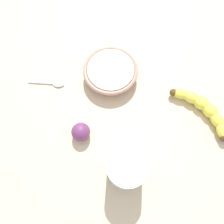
{
  "coord_description": "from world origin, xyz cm",
  "views": [
    {
      "loc": [
        -19.82,
        17.62,
        65.42
      ],
      "look_at": [
        0.41,
        7.79,
        5.0
      ],
      "focal_mm": 36.64,
      "sensor_mm": 36.0,
      "label": 1
    }
  ],
  "objects_px": {
    "banana": "(204,109)",
    "ceramic_bowl": "(111,72)",
    "smoothie_glass": "(126,169)",
    "teaspoon": "(56,84)",
    "plum_fruit": "(81,132)"
  },
  "relations": [
    {
      "from": "banana",
      "to": "teaspoon",
      "type": "distance_m",
      "value": 0.44
    },
    {
      "from": "plum_fruit",
      "to": "teaspoon",
      "type": "bearing_deg",
      "value": 2.44
    },
    {
      "from": "teaspoon",
      "to": "ceramic_bowl",
      "type": "bearing_deg",
      "value": 13.6
    },
    {
      "from": "banana",
      "to": "ceramic_bowl",
      "type": "bearing_deg",
      "value": 23.47
    },
    {
      "from": "ceramic_bowl",
      "to": "plum_fruit",
      "type": "xyz_separation_m",
      "value": [
        -0.13,
        0.15,
        0.0
      ]
    },
    {
      "from": "banana",
      "to": "plum_fruit",
      "type": "relative_size",
      "value": 3.91
    },
    {
      "from": "banana",
      "to": "teaspoon",
      "type": "xyz_separation_m",
      "value": [
        0.27,
        0.35,
        -0.01
      ]
    },
    {
      "from": "plum_fruit",
      "to": "teaspoon",
      "type": "relative_size",
      "value": 0.49
    },
    {
      "from": "ceramic_bowl",
      "to": "teaspoon",
      "type": "distance_m",
      "value": 0.17
    },
    {
      "from": "smoothie_glass",
      "to": "plum_fruit",
      "type": "xyz_separation_m",
      "value": [
        0.14,
        0.06,
        -0.03
      ]
    },
    {
      "from": "smoothie_glass",
      "to": "plum_fruit",
      "type": "distance_m",
      "value": 0.16
    },
    {
      "from": "banana",
      "to": "ceramic_bowl",
      "type": "relative_size",
      "value": 1.23
    },
    {
      "from": "banana",
      "to": "plum_fruit",
      "type": "height_order",
      "value": "plum_fruit"
    },
    {
      "from": "smoothie_glass",
      "to": "teaspoon",
      "type": "distance_m",
      "value": 0.34
    },
    {
      "from": "banana",
      "to": "ceramic_bowl",
      "type": "height_order",
      "value": "ceramic_bowl"
    }
  ]
}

